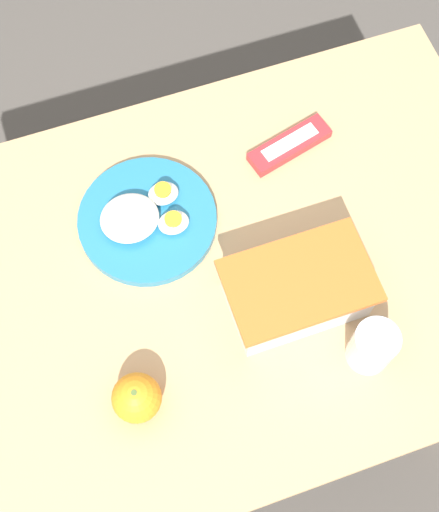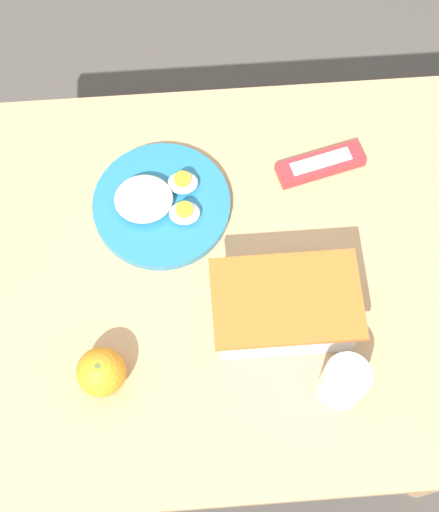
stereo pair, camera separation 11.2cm
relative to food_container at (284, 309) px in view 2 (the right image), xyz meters
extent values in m
plane|color=#4C4742|center=(0.15, -0.08, -0.79)|extent=(10.00, 10.00, 0.00)
cube|color=tan|center=(0.15, -0.08, -0.06)|extent=(1.15, 0.71, 0.03)
cylinder|color=#A07D56|center=(-0.36, -0.37, -0.43)|extent=(0.06, 0.06, 0.72)
cube|color=white|center=(0.00, 0.00, 0.00)|extent=(0.20, 0.12, 0.08)
cube|color=beige|center=(0.00, 0.00, -0.02)|extent=(0.19, 0.11, 0.05)
cube|color=orange|center=(0.00, 0.00, 0.05)|extent=(0.22, 0.14, 0.01)
ellipsoid|color=gray|center=(-0.06, -0.01, 0.00)|extent=(0.05, 0.04, 0.03)
ellipsoid|color=gray|center=(0.06, -0.01, 0.00)|extent=(0.05, 0.05, 0.03)
sphere|color=orange|center=(0.28, 0.08, 0.00)|extent=(0.07, 0.07, 0.07)
cylinder|color=#4C662D|center=(0.28, 0.08, 0.03)|extent=(0.01, 0.01, 0.00)
cylinder|color=teal|center=(0.18, -0.20, -0.03)|extent=(0.23, 0.23, 0.02)
ellipsoid|color=white|center=(0.21, -0.20, -0.01)|extent=(0.10, 0.09, 0.03)
ellipsoid|color=white|center=(0.14, -0.23, -0.01)|extent=(0.05, 0.04, 0.02)
cylinder|color=#F4A823|center=(0.14, -0.23, 0.00)|extent=(0.03, 0.03, 0.01)
ellipsoid|color=white|center=(0.14, -0.18, -0.01)|extent=(0.05, 0.04, 0.02)
cylinder|color=#F4A823|center=(0.14, -0.18, 0.00)|extent=(0.03, 0.03, 0.01)
cube|color=#B7282D|center=(-0.09, -0.26, -0.03)|extent=(0.16, 0.08, 0.02)
cube|color=white|center=(-0.09, -0.26, -0.02)|extent=(0.11, 0.05, 0.00)
cylinder|color=silver|center=(-0.07, 0.12, 0.00)|extent=(0.07, 0.07, 0.09)
camera|label=1|loc=(0.23, 0.31, 1.02)|focal=50.00mm
camera|label=2|loc=(0.12, 0.33, 1.02)|focal=50.00mm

